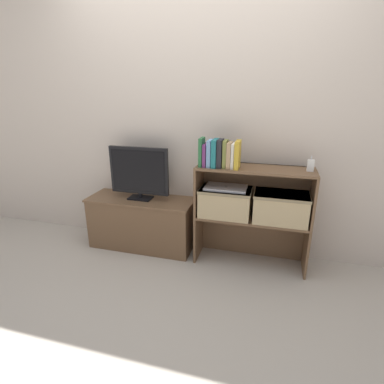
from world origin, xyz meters
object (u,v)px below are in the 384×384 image
object	(u,v)px
book_mustard	(238,155)
book_plum	(205,155)
tv	(139,172)
book_tan	(229,155)
tv_stand	(142,222)
book_forest	(202,152)
book_olive	(225,154)
book_teal	(215,153)
storage_basket_right	(281,206)
book_skyblue	(210,153)
laptop	(226,188)
storage_basket_left	(225,201)
book_charcoal	(220,153)
baby_monitor	(311,165)
book_ivory	(233,156)

from	to	relation	value
book_mustard	book_plum	bearing A→B (deg)	-180.00
tv	book_tan	bearing A→B (deg)	-5.10
tv_stand	book_forest	xyz separation A→B (m)	(0.62, -0.08, 0.75)
tv_stand	book_forest	size ratio (longest dim) A/B	4.36
tv_stand	book_olive	world-z (taller)	book_olive
book_teal	storage_basket_right	size ratio (longest dim) A/B	0.51
book_plum	book_skyblue	size ratio (longest dim) A/B	0.86
book_forest	book_skyblue	distance (m)	0.07
book_plum	laptop	distance (m)	0.33
storage_basket_left	storage_basket_right	world-z (taller)	same
book_skyblue	storage_basket_left	bearing A→B (deg)	16.19
storage_basket_left	storage_basket_right	distance (m)	0.46
book_skyblue	storage_basket_right	world-z (taller)	book_skyblue
book_forest	book_tan	xyz separation A→B (m)	(0.23, 0.00, -0.01)
book_plum	book_teal	xyz separation A→B (m)	(0.08, -0.00, 0.02)
tv_stand	book_charcoal	xyz separation A→B (m)	(0.77, -0.08, 0.75)
book_plum	storage_basket_left	distance (m)	0.44
book_tan	storage_basket_left	distance (m)	0.42
book_plum	baby_monitor	bearing A→B (deg)	3.80
book_olive	book_ivory	size ratio (longest dim) A/B	1.11
book_charcoal	book_mustard	distance (m)	0.14
book_ivory	laptop	xyz separation A→B (m)	(-0.06, 0.04, -0.29)
laptop	book_ivory	bearing A→B (deg)	-35.80
book_mustard	baby_monitor	distance (m)	0.57
book_charcoal	book_olive	size ratio (longest dim) A/B	1.02
book_plum	book_mustard	world-z (taller)	book_mustard
book_charcoal	storage_basket_right	size ratio (longest dim) A/B	0.52
laptop	baby_monitor	bearing A→B (deg)	1.32
book_forest	book_tan	bearing A→B (deg)	0.00
tv	book_charcoal	bearing A→B (deg)	-5.60
book_olive	tv	bearing A→B (deg)	174.68
book_forest	book_plum	bearing A→B (deg)	0.00
book_plum	book_skyblue	world-z (taller)	book_skyblue
storage_basket_right	book_skyblue	bearing A→B (deg)	-176.19
book_plum	book_ivory	bearing A→B (deg)	0.00
tv	storage_basket_left	distance (m)	0.84
book_mustard	storage_basket_right	distance (m)	0.56
book_plum	baby_monitor	size ratio (longest dim) A/B	1.54
tv	storage_basket_right	distance (m)	1.30
tv_stand	laptop	bearing A→B (deg)	-2.59
book_mustard	book_tan	bearing A→B (deg)	-180.00
book_plum	baby_monitor	xyz separation A→B (m)	(0.83, 0.05, -0.05)
book_skyblue	storage_basket_left	xyz separation A→B (m)	(0.14, 0.04, -0.42)
baby_monitor	storage_basket_right	xyz separation A→B (m)	(-0.19, -0.02, -0.36)
tv_stand	book_plum	bearing A→B (deg)	-6.80
book_ivory	laptop	world-z (taller)	book_ivory
book_plum	laptop	xyz separation A→B (m)	(0.18, 0.04, -0.28)
tv	book_charcoal	world-z (taller)	book_charcoal
book_charcoal	laptop	size ratio (longest dim) A/B	0.65
book_teal	book_tan	world-z (taller)	book_teal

